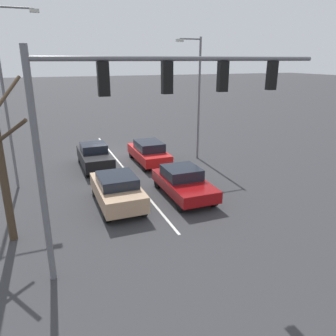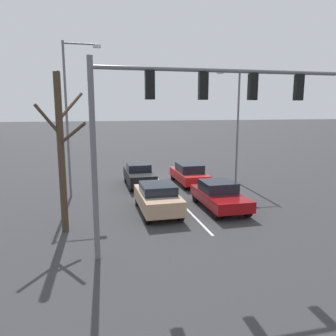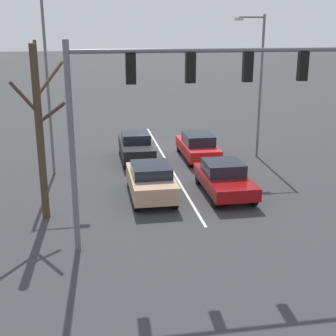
{
  "view_description": "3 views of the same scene",
  "coord_description": "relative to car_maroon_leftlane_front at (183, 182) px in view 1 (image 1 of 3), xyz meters",
  "views": [
    {
      "loc": [
        4.6,
        22.49,
        6.6
      ],
      "look_at": [
        -1.32,
        7.37,
        1.2
      ],
      "focal_mm": 35.0,
      "sensor_mm": 36.0,
      "label": 1
    },
    {
      "loc": [
        4.89,
        24.27,
        5.29
      ],
      "look_at": [
        0.7,
        6.77,
        2.02
      ],
      "focal_mm": 35.0,
      "sensor_mm": 36.0,
      "label": 2
    },
    {
      "loc": [
        4.14,
        27.93,
        7.38
      ],
      "look_at": [
        0.8,
        8.0,
        1.21
      ],
      "focal_mm": 50.0,
      "sensor_mm": 36.0,
      "label": 3
    }
  ],
  "objects": [
    {
      "name": "car_red_leftlane_second",
      "position": [
        -0.12,
        -5.92,
        0.02
      ],
      "size": [
        1.78,
        4.31,
        1.48
      ],
      "color": "red",
      "rests_on": "ground_plane"
    },
    {
      "name": "ground_plane",
      "position": [
        1.73,
        -8.44,
        -0.74
      ],
      "size": [
        240.0,
        240.0,
        0.0
      ],
      "primitive_type": "plane",
      "color": "#333335"
    },
    {
      "name": "traffic_signal_gantry",
      "position": [
        3.36,
        4.54,
        4.58
      ],
      "size": [
        9.37,
        0.37,
        6.98
      ],
      "color": "slate",
      "rests_on": "ground_plane"
    },
    {
      "name": "street_lamp_left_shoulder",
      "position": [
        -3.48,
        -5.78,
        3.82
      ],
      "size": [
        1.73,
        0.24,
        7.96
      ],
      "color": "slate",
      "rests_on": "ground_plane"
    },
    {
      "name": "car_black_midlane_second",
      "position": [
        3.39,
        -6.26,
        0.02
      ],
      "size": [
        1.75,
        4.3,
        1.52
      ],
      "color": "black",
      "rests_on": "ground_plane"
    },
    {
      "name": "street_lamp_right_shoulder",
      "position": [
        7.66,
        -4.32,
        4.45
      ],
      "size": [
        2.16,
        0.24,
        9.06
      ],
      "color": "slate",
      "rests_on": "ground_plane"
    },
    {
      "name": "lane_stripe_left_divider",
      "position": [
        1.73,
        -5.44,
        -0.74
      ],
      "size": [
        0.12,
        18.0,
        0.01
      ],
      "primitive_type": "cube",
      "color": "silver",
      "rests_on": "ground_plane"
    },
    {
      "name": "car_tan_midlane_front",
      "position": [
        3.36,
        -0.07,
        0.06
      ],
      "size": [
        1.88,
        4.16,
        1.53
      ],
      "color": "tan",
      "rests_on": "ground_plane"
    },
    {
      "name": "car_maroon_leftlane_front",
      "position": [
        0.0,
        0.0,
        0.0
      ],
      "size": [
        1.94,
        4.29,
        1.45
      ],
      "color": "maroon",
      "rests_on": "ground_plane"
    }
  ]
}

